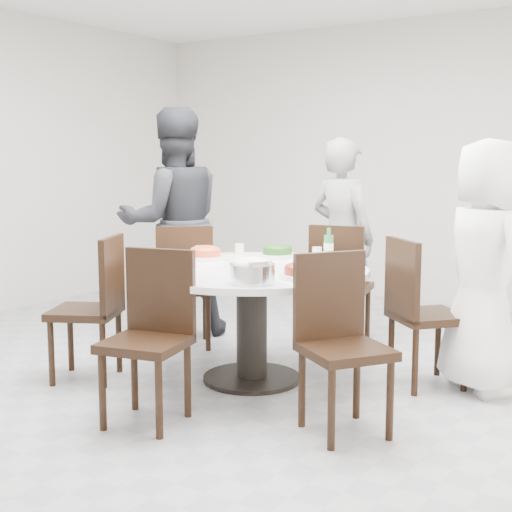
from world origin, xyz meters
The scene contains 22 objects.
floor centered at (0.00, 0.00, 0.00)m, with size 6.00×6.00×0.01m, color #A2A2A6.
wall_back centered at (0.00, 3.00, 1.40)m, with size 6.00×0.01×2.80m, color silver.
dining_table centered at (0.13, -0.07, 0.38)m, with size 1.50×1.50×0.75m, color white.
chair_ne centered at (1.12, 0.47, 0.47)m, with size 0.42×0.42×0.95m, color black.
chair_n centered at (0.20, 1.08, 0.47)m, with size 0.42×0.42×0.95m, color black.
chair_nw centered at (-0.79, 0.37, 0.47)m, with size 0.42×0.42×0.95m, color black.
chair_sw centered at (-0.81, -0.64, 0.47)m, with size 0.42×0.42×0.95m, color black.
chair_s centered at (0.06, -1.02, 0.47)m, with size 0.42×0.42×0.95m, color black.
chair_se centered at (1.04, -0.55, 0.47)m, with size 0.42×0.42×0.95m, color black.
diner_right centered at (1.44, 0.57, 0.78)m, with size 0.77×0.50×1.57m, color white.
diner_middle centered at (0.07, 1.34, 0.80)m, with size 0.59×0.38×1.61m, color black.
diner_left centered at (-1.09, 0.61, 0.92)m, with size 0.90×0.70×1.85m, color black.
dish_greens centered at (0.01, 0.43, 0.78)m, with size 0.27×0.27×0.07m, color white.
dish_pale centered at (0.50, 0.25, 0.78)m, with size 0.26×0.26×0.07m, color white.
dish_orange centered at (-0.35, 0.07, 0.79)m, with size 0.28×0.28×0.08m, color white.
dish_redbrown centered at (0.60, -0.24, 0.78)m, with size 0.27×0.27×0.07m, color white.
dish_tofu centered at (-0.30, -0.31, 0.79)m, with size 0.29×0.29×0.07m, color white.
rice_bowl centered at (0.44, -0.53, 0.81)m, with size 0.26×0.26×0.11m, color silver.
soup_bowl centered at (-0.17, -0.52, 0.79)m, with size 0.28×0.28×0.09m, color white.
beverage_bottle centered at (0.40, 0.48, 0.86)m, with size 0.06×0.06×0.23m, color #2F763B.
tea_cups centered at (0.14, 0.55, 0.79)m, with size 0.07×0.07×0.08m, color white.
chopsticks centered at (0.10, 0.60, 0.76)m, with size 0.24×0.04×0.01m, color tan, non-canonical shape.
Camera 1 is at (2.64, -3.83, 1.46)m, focal length 50.00 mm.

